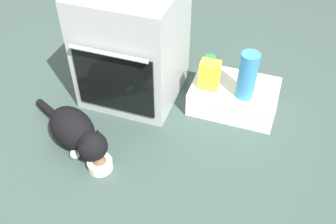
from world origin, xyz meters
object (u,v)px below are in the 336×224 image
(food_bowl, at_px, (100,164))
(cat, at_px, (76,131))
(pantry_cabinet, at_px, (234,96))
(snack_bag, at_px, (210,75))
(oven, at_px, (133,44))
(soda_can, at_px, (210,64))
(water_bottle, at_px, (247,76))

(food_bowl, bearing_deg, cat, 151.40)
(pantry_cabinet, distance_m, snack_bag, 0.24)
(cat, bearing_deg, oven, 107.32)
(pantry_cabinet, height_order, soda_can, soda_can)
(soda_can, bearing_deg, snack_bag, -77.16)
(soda_can, bearing_deg, oven, -162.74)
(oven, xyz_separation_m, soda_can, (0.46, 0.14, -0.15))
(oven, xyz_separation_m, water_bottle, (0.72, -0.02, -0.06))
(pantry_cabinet, relative_size, snack_bag, 2.96)
(pantry_cabinet, bearing_deg, snack_bag, -161.88)
(cat, xyz_separation_m, snack_bag, (0.61, 0.58, 0.13))
(cat, distance_m, water_bottle, 1.03)
(food_bowl, xyz_separation_m, water_bottle, (0.65, 0.67, 0.28))
(snack_bag, bearing_deg, pantry_cabinet, 18.12)
(food_bowl, relative_size, cat, 0.21)
(pantry_cabinet, bearing_deg, soda_can, 154.20)
(food_bowl, bearing_deg, soda_can, 64.73)
(oven, relative_size, food_bowl, 5.35)
(pantry_cabinet, bearing_deg, water_bottle, -46.09)
(oven, relative_size, pantry_cabinet, 1.39)
(water_bottle, bearing_deg, snack_bag, 176.17)
(oven, height_order, soda_can, oven)
(food_bowl, distance_m, soda_can, 0.94)
(oven, height_order, snack_bag, oven)
(snack_bag, bearing_deg, food_bowl, -121.79)
(pantry_cabinet, relative_size, water_bottle, 1.78)
(snack_bag, xyz_separation_m, soda_can, (-0.03, 0.15, -0.03))
(cat, xyz_separation_m, soda_can, (0.58, 0.73, 0.10))
(soda_can, xyz_separation_m, water_bottle, (0.26, -0.16, 0.09))
(cat, distance_m, snack_bag, 0.86)
(cat, distance_m, soda_can, 0.94)
(oven, height_order, food_bowl, oven)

